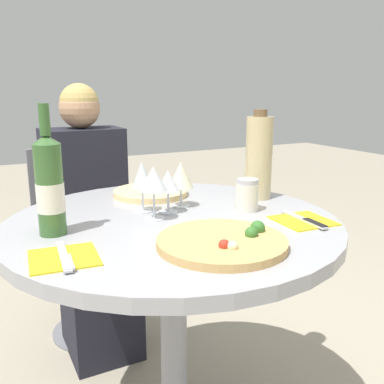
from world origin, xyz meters
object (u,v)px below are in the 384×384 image
(pizza_large, at_px, (223,242))
(wine_bottle, at_px, (50,186))
(seated_diner, at_px, (92,234))
(dining_table, at_px, (173,269))
(tall_carafe, at_px, (259,157))
(chair_behind_diner, at_px, (85,243))

(pizza_large, xyz_separation_m, wine_bottle, (-0.35, 0.28, 0.12))
(pizza_large, bearing_deg, seated_diner, 95.00)
(dining_table, bearing_deg, pizza_large, -86.30)
(pizza_large, relative_size, wine_bottle, 0.94)
(dining_table, bearing_deg, seated_diner, 95.47)
(dining_table, height_order, tall_carafe, tall_carafe)
(wine_bottle, bearing_deg, seated_diner, 68.82)
(chair_behind_diner, distance_m, seated_diner, 0.17)
(seated_diner, bearing_deg, wine_bottle, 68.82)
(dining_table, relative_size, wine_bottle, 2.89)
(wine_bottle, bearing_deg, pizza_large, -38.94)
(dining_table, xyz_separation_m, chair_behind_diner, (-0.07, 0.86, -0.19))
(chair_behind_diner, bearing_deg, tall_carafe, 119.70)
(chair_behind_diner, height_order, wine_bottle, wine_bottle)
(wine_bottle, distance_m, tall_carafe, 0.71)
(wine_bottle, height_order, tall_carafe, wine_bottle)
(chair_behind_diner, relative_size, wine_bottle, 2.60)
(seated_diner, bearing_deg, tall_carafe, 125.21)
(dining_table, relative_size, seated_diner, 0.83)
(tall_carafe, bearing_deg, wine_bottle, -174.79)
(dining_table, bearing_deg, chair_behind_diner, 94.53)
(pizza_large, xyz_separation_m, tall_carafe, (0.35, 0.35, 0.13))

